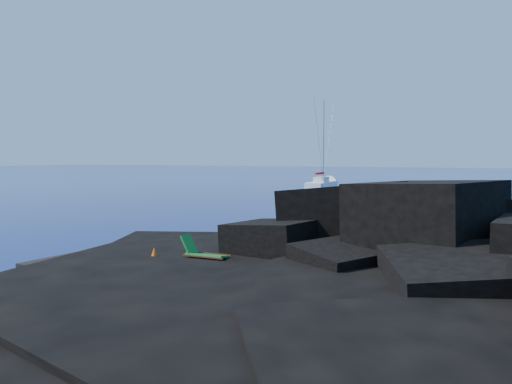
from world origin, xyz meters
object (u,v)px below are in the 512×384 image
sailboat (322,188)px  deck_chair (207,249)px  marker_cone (154,255)px  sunbather (191,259)px

sailboat → deck_chair: size_ratio=7.22×
deck_chair → sailboat: bearing=102.7°
deck_chair → marker_cone: deck_chair is taller
deck_chair → sunbather: 0.83m
sunbather → sailboat: bearing=110.2°
sailboat → sunbather: sailboat is taller
sailboat → sunbather: bearing=-78.9°
sunbather → marker_cone: marker_cone is taller
sailboat → sunbather: size_ratio=7.30×
deck_chair → marker_cone: 1.99m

